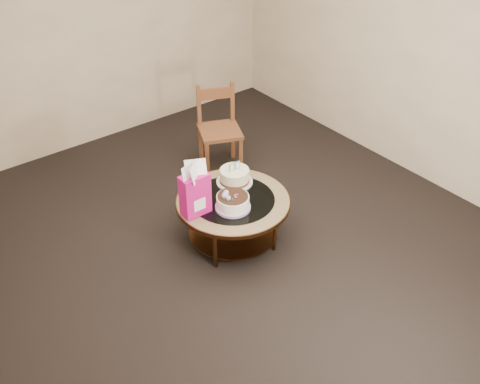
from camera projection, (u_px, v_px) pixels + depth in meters
ground at (233, 238)px, 4.98m from camera, size 5.00×5.00×0.00m
room_walls at (232, 84)px, 4.08m from camera, size 4.52×5.02×2.61m
coffee_table at (233, 206)px, 4.76m from camera, size 1.02×1.02×0.46m
decorated_cake at (233, 203)px, 4.57m from camera, size 0.31×0.31×0.18m
cream_cake at (235, 176)px, 4.88m from camera, size 0.34×0.34×0.21m
gift_bag at (195, 189)px, 4.41m from camera, size 0.25×0.18×0.49m
pillar_candle at (203, 185)px, 4.83m from camera, size 0.14×0.14×0.10m
dining_chair at (219, 129)px, 5.73m from camera, size 0.56×0.56×0.93m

